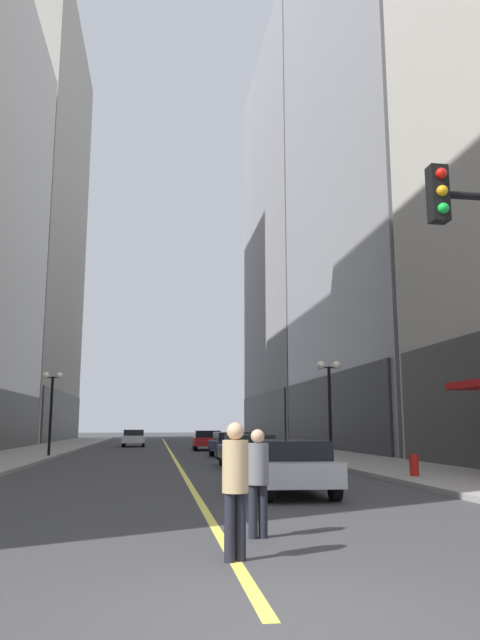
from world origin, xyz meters
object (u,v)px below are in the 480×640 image
at_px(car_silver, 290,465).
at_px(pedestrian_in_grey_suit, 258,474).
at_px(car_navy, 231,444).
at_px(car_white, 134,437).
at_px(car_red, 207,439).
at_px(car_grey, 248,450).
at_px(street_lamp_right_mid, 329,388).
at_px(fire_hydrant_right, 414,468).
at_px(street_lamp_left_far, 52,395).
at_px(pedestrian_in_tan_trench, 235,479).

xyz_separation_m(car_silver, pedestrian_in_grey_suit, (-1.76, -5.64, 0.23)).
distance_m(car_navy, car_white, 18.40).
height_order(car_silver, car_red, same).
height_order(car_grey, street_lamp_right_mid, street_lamp_right_mid).
relative_size(car_silver, fire_hydrant_right, 5.26).
xyz_separation_m(car_grey, street_lamp_left_far, (-9.06, 8.52, 2.54)).
relative_size(car_white, pedestrian_in_grey_suit, 2.49).
relative_size(car_grey, car_red, 1.11).
bearing_deg(street_lamp_right_mid, street_lamp_left_far, 150.01).
bearing_deg(pedestrian_in_grey_suit, car_white, 94.55).
height_order(car_grey, fire_hydrant_right, car_grey).
distance_m(car_grey, fire_hydrant_right, 7.46).
height_order(car_white, pedestrian_in_grey_suit, pedestrian_in_grey_suit).
distance_m(car_grey, car_navy, 8.13).
height_order(car_navy, pedestrian_in_tan_trench, pedestrian_in_tan_trench).
distance_m(car_white, street_lamp_left_far, 17.70).
bearing_deg(pedestrian_in_tan_trench, car_white, 93.64).
height_order(car_red, car_white, same).
xyz_separation_m(car_grey, pedestrian_in_grey_suit, (-2.11, -14.83, 0.22)).
bearing_deg(street_lamp_right_mid, car_red, 102.98).
bearing_deg(fire_hydrant_right, car_white, 106.77).
height_order(pedestrian_in_grey_suit, street_lamp_left_far, street_lamp_left_far).
bearing_deg(pedestrian_in_grey_suit, car_silver, 72.64).
relative_size(car_red, car_white, 1.07).
height_order(pedestrian_in_grey_suit, pedestrian_in_tan_trench, pedestrian_in_tan_trench).
distance_m(car_silver, street_lamp_right_mid, 11.39).
bearing_deg(car_grey, pedestrian_in_grey_suit, -98.10).
bearing_deg(car_white, street_lamp_right_mid, -69.68).
distance_m(car_red, pedestrian_in_grey_suit, 32.71).
bearing_deg(car_navy, street_lamp_right_mid, -63.94).
bearing_deg(pedestrian_in_grey_suit, fire_hydrant_right, 53.87).
distance_m(car_navy, street_lamp_left_far, 9.73).
distance_m(car_silver, pedestrian_in_grey_suit, 5.91).
bearing_deg(fire_hydrant_right, car_navy, 105.38).
bearing_deg(street_lamp_left_far, car_grey, -43.22).
bearing_deg(pedestrian_in_tan_trench, car_grey, 80.75).
bearing_deg(car_white, street_lamp_left_far, -102.30).
relative_size(car_navy, fire_hydrant_right, 5.18).
relative_size(car_silver, car_grey, 0.87).
height_order(pedestrian_in_tan_trench, fire_hydrant_right, pedestrian_in_tan_trench).
relative_size(pedestrian_in_grey_suit, pedestrian_in_tan_trench, 0.94).
bearing_deg(car_white, car_navy, -72.11).
bearing_deg(street_lamp_left_far, fire_hydrant_right, -47.76).
xyz_separation_m(car_navy, pedestrian_in_grey_suit, (-2.43, -22.95, 0.23)).
relative_size(car_silver, pedestrian_in_tan_trench, 2.43).
bearing_deg(car_red, car_grey, -89.65).
xyz_separation_m(car_red, street_lamp_left_far, (-8.95, -9.30, 2.54)).
height_order(pedestrian_in_grey_suit, fire_hydrant_right, pedestrian_in_grey_suit).
relative_size(car_white, street_lamp_left_far, 0.92).
bearing_deg(pedestrian_in_tan_trench, car_silver, 72.08).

